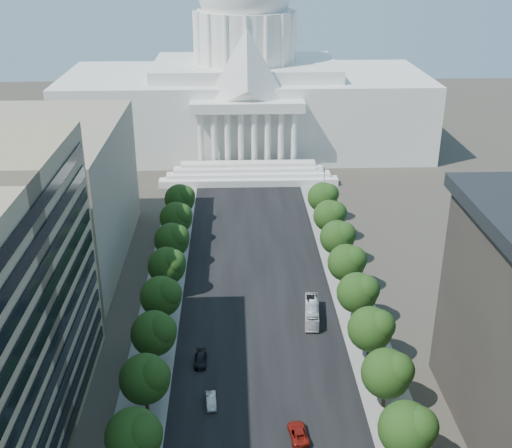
{
  "coord_description": "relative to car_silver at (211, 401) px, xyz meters",
  "views": [
    {
      "loc": [
        -4.44,
        -29.88,
        65.53
      ],
      "look_at": [
        -0.22,
        82.97,
        15.45
      ],
      "focal_mm": 45.0,
      "sensor_mm": 36.0,
      "label": 1
    }
  ],
  "objects": [
    {
      "name": "tree_l_i",
      "position": [
        -9.28,
        58.43,
        5.76
      ],
      "size": [
        7.79,
        7.6,
        9.97
      ],
      "color": "#33261C",
      "rests_on": "ground"
    },
    {
      "name": "tree_r_e",
      "position": [
        26.72,
        10.43,
        5.76
      ],
      "size": [
        7.79,
        7.6,
        9.97
      ],
      "color": "#33261C",
      "rests_on": "ground"
    },
    {
      "name": "tree_l_j",
      "position": [
        -9.28,
        70.43,
        5.76
      ],
      "size": [
        7.79,
        7.6,
        9.97
      ],
      "color": "#33261C",
      "rests_on": "ground"
    },
    {
      "name": "tree_r_d",
      "position": [
        26.72,
        -1.57,
        5.76
      ],
      "size": [
        7.79,
        7.6,
        9.97
      ],
      "color": "#33261C",
      "rests_on": "ground"
    },
    {
      "name": "tree_l_h",
      "position": [
        -9.28,
        46.43,
        5.76
      ],
      "size": [
        7.79,
        7.6,
        9.97
      ],
      "color": "#33261C",
      "rests_on": "ground"
    },
    {
      "name": "tree_l_d",
      "position": [
        -9.28,
        -1.57,
        5.76
      ],
      "size": [
        7.79,
        7.6,
        9.97
      ],
      "color": "#33261C",
      "rests_on": "ground"
    },
    {
      "name": "car_red",
      "position": [
        12.7,
        -7.58,
        0.06
      ],
      "size": [
        3.05,
        5.66,
        1.51
      ],
      "primitive_type": "imported",
      "rotation": [
        0.0,
        0.0,
        3.25
      ],
      "color": "maroon",
      "rests_on": "ground"
    },
    {
      "name": "streetlight_e",
      "position": [
        28.28,
        60.62,
        5.12
      ],
      "size": [
        2.61,
        0.44,
        9.0
      ],
      "color": "gray",
      "rests_on": "ground"
    },
    {
      "name": "sidewalk_right",
      "position": [
        27.38,
        40.62,
        -0.7
      ],
      "size": [
        8.0,
        260.0,
        0.02
      ],
      "primitive_type": "cube",
      "color": "gray",
      "rests_on": "ground"
    },
    {
      "name": "streetlight_f",
      "position": [
        28.28,
        85.62,
        5.12
      ],
      "size": [
        2.61,
        0.44,
        9.0
      ],
      "color": "gray",
      "rests_on": "ground"
    },
    {
      "name": "car_silver",
      "position": [
        0.0,
        0.0,
        0.0
      ],
      "size": [
        1.8,
        4.33,
        1.39
      ],
      "primitive_type": "imported",
      "rotation": [
        0.0,
        0.0,
        0.08
      ],
      "color": "#B0B3B8",
      "rests_on": "ground"
    },
    {
      "name": "tree_r_j",
      "position": [
        26.72,
        70.43,
        5.76
      ],
      "size": [
        7.79,
        7.6,
        9.97
      ],
      "color": "#33261C",
      "rests_on": "ground"
    },
    {
      "name": "tree_l_f",
      "position": [
        -9.28,
        22.43,
        5.76
      ],
      "size": [
        7.79,
        7.6,
        9.97
      ],
      "color": "#33261C",
      "rests_on": "ground"
    },
    {
      "name": "tree_r_g",
      "position": [
        26.72,
        34.43,
        5.76
      ],
      "size": [
        7.79,
        7.6,
        9.97
      ],
      "color": "#33261C",
      "rests_on": "ground"
    },
    {
      "name": "tree_r_h",
      "position": [
        26.72,
        46.43,
        5.76
      ],
      "size": [
        7.79,
        7.6,
        9.97
      ],
      "color": "#33261C",
      "rests_on": "ground"
    },
    {
      "name": "road_asphalt",
      "position": [
        8.38,
        40.62,
        -0.7
      ],
      "size": [
        30.0,
        260.0,
        0.01
      ],
      "primitive_type": "cube",
      "color": "black",
      "rests_on": "ground"
    },
    {
      "name": "tree_l_e",
      "position": [
        -9.28,
        10.43,
        5.76
      ],
      "size": [
        7.79,
        7.6,
        9.97
      ],
      "color": "#33261C",
      "rests_on": "ground"
    },
    {
      "name": "sidewalk_left",
      "position": [
        -10.62,
        40.62,
        -0.7
      ],
      "size": [
        8.0,
        260.0,
        0.02
      ],
      "primitive_type": "cube",
      "color": "gray",
      "rests_on": "ground"
    },
    {
      "name": "tree_r_c",
      "position": [
        26.72,
        -13.57,
        5.76
      ],
      "size": [
        7.79,
        7.6,
        9.97
      ],
      "color": "#33261C",
      "rests_on": "ground"
    },
    {
      "name": "tree_r_f",
      "position": [
        26.72,
        22.43,
        5.76
      ],
      "size": [
        7.79,
        7.6,
        9.97
      ],
      "color": "#33261C",
      "rests_on": "ground"
    },
    {
      "name": "office_block_left_far",
      "position": [
        -39.62,
        50.62,
        14.3
      ],
      "size": [
        38.0,
        52.0,
        30.0
      ],
      "primitive_type": "cube",
      "color": "gray",
      "rests_on": "ground"
    },
    {
      "name": "tree_l_c",
      "position": [
        -9.28,
        -13.57,
        5.76
      ],
      "size": [
        7.79,
        7.6,
        9.97
      ],
      "color": "#33261C",
      "rests_on": "ground"
    },
    {
      "name": "streetlight_c",
      "position": [
        28.28,
        10.62,
        5.12
      ],
      "size": [
        2.61,
        0.44,
        9.0
      ],
      "color": "gray",
      "rests_on": "ground"
    },
    {
      "name": "streetlight_d",
      "position": [
        28.28,
        35.62,
        5.12
      ],
      "size": [
        2.61,
        0.44,
        9.0
      ],
      "color": "gray",
      "rests_on": "ground"
    },
    {
      "name": "tree_l_g",
      "position": [
        -9.28,
        34.43,
        5.76
      ],
      "size": [
        7.79,
        7.6,
        9.97
      ],
      "color": "#33261C",
      "rests_on": "ground"
    },
    {
      "name": "car_dark_b",
      "position": [
        -2.08,
        10.59,
        0.01
      ],
      "size": [
        2.03,
        4.92,
        1.42
      ],
      "primitive_type": "imported",
      "rotation": [
        0.0,
        0.0,
        -0.01
      ],
      "color": "black",
      "rests_on": "ground"
    },
    {
      "name": "city_bus",
      "position": [
        18.34,
        23.89,
        0.8
      ],
      "size": [
        3.66,
        10.98,
        3.0
      ],
      "primitive_type": "imported",
      "rotation": [
        0.0,
        0.0,
        -0.11
      ],
      "color": "silver",
      "rests_on": "ground"
    },
    {
      "name": "capitol",
      "position": [
        8.38,
        135.51,
        19.31
      ],
      "size": [
        120.0,
        56.0,
        73.0
      ],
      "color": "white",
      "rests_on": "ground"
    },
    {
      "name": "streetlight_b",
      "position": [
        28.28,
        -14.38,
        5.12
      ],
      "size": [
        2.61,
        0.44,
        9.0
      ],
      "color": "gray",
      "rests_on": "ground"
    },
    {
      "name": "tree_r_i",
      "position": [
        26.72,
        58.43,
        5.76
      ],
      "size": [
        7.79,
        7.6,
        9.97
      ],
      "color": "#33261C",
      "rests_on": "ground"
    }
  ]
}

